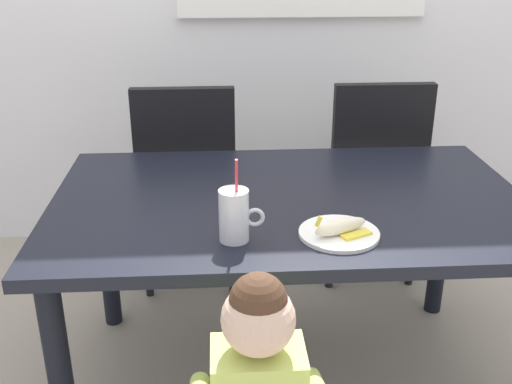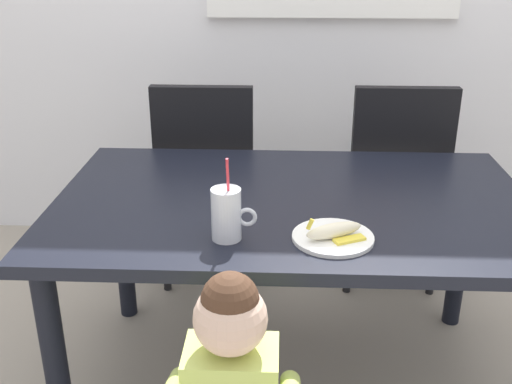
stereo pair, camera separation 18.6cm
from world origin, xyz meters
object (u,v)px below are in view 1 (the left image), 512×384
peeled_banana (341,227)px  dining_chair_left (188,175)px  dining_chair_right (372,169)px  snack_plate (339,233)px  dining_table (289,221)px  milk_cup (234,218)px

peeled_banana → dining_chair_left: bearing=115.7°
dining_chair_right → snack_plate: dining_chair_right is taller
dining_table → dining_chair_left: size_ratio=1.61×
dining_chair_right → snack_plate: size_ratio=4.17×
milk_cup → dining_chair_right: bearing=57.3°
dining_chair_right → snack_plate: (-0.35, -1.01, 0.19)m
snack_plate → peeled_banana: size_ratio=1.31×
peeled_banana → snack_plate: bearing=106.0°
dining_chair_left → dining_chair_right: same height
dining_chair_right → milk_cup: (-0.65, -1.01, 0.26)m
snack_plate → milk_cup: bearing=-178.5°
milk_cup → snack_plate: bearing=1.5°
dining_chair_left → milk_cup: size_ratio=3.83×
dining_chair_left → snack_plate: bearing=115.8°
dining_chair_left → dining_table: bearing=117.7°
snack_plate → peeled_banana: bearing=-74.0°
dining_chair_left → dining_chair_right: 0.83m
dining_chair_left → dining_chair_right: (0.83, 0.02, 0.00)m
milk_cup → snack_plate: size_ratio=1.09×
dining_table → snack_plate: size_ratio=6.72×
milk_cup → snack_plate: (0.30, 0.01, -0.06)m
snack_plate → dining_chair_right: bearing=70.6°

